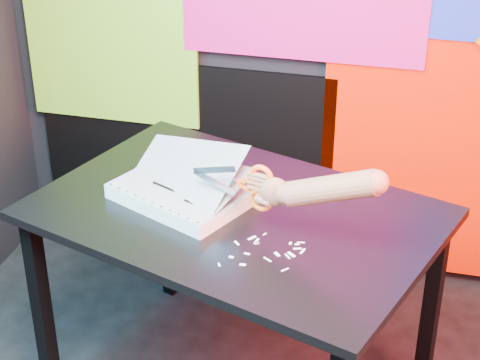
# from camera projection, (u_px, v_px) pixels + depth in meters

# --- Properties ---
(room) EXTENTS (3.01, 3.01, 2.71)m
(room) POSITION_uv_depth(u_px,v_px,m) (296.00, 120.00, 1.65)
(room) COLOR black
(room) RESTS_ON ground
(backdrop) EXTENTS (2.88, 0.05, 2.08)m
(backdrop) POSITION_uv_depth(u_px,v_px,m) (381.00, 63.00, 3.07)
(backdrop) COLOR #F01A00
(backdrop) RESTS_ON ground
(work_table) EXTENTS (1.42, 1.16, 0.75)m
(work_table) POSITION_uv_depth(u_px,v_px,m) (236.00, 234.00, 2.55)
(work_table) COLOR black
(work_table) RESTS_ON ground
(printout_stack) EXTENTS (0.49, 0.44, 0.21)m
(printout_stack) POSITION_uv_depth(u_px,v_px,m) (183.00, 192.00, 2.55)
(printout_stack) COLOR silver
(printout_stack) RESTS_ON work_table
(scissors) EXTENTS (0.27, 0.08, 0.15)m
(scissors) POSITION_uv_depth(u_px,v_px,m) (255.00, 187.00, 2.34)
(scissors) COLOR silver
(scissors) RESTS_ON printout_stack
(hand_forearm) EXTENTS (0.40, 0.14, 0.19)m
(hand_forearm) POSITION_uv_depth(u_px,v_px,m) (321.00, 189.00, 2.23)
(hand_forearm) COLOR #8A5A47
(hand_forearm) RESTS_ON work_table
(paper_clippings) EXTENTS (0.23, 0.20, 0.00)m
(paper_clippings) POSITION_uv_depth(u_px,v_px,m) (270.00, 250.00, 2.31)
(paper_clippings) COLOR white
(paper_clippings) RESTS_ON work_table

